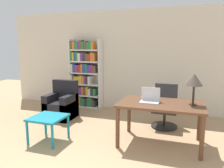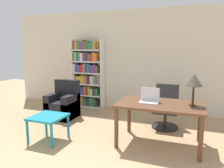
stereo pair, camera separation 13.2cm
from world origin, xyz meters
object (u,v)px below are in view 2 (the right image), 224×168
at_px(laptop, 149,99).
at_px(table_lamp, 194,81).
at_px(armchair, 63,105).
at_px(bookshelf, 87,75).
at_px(desk, 160,109).
at_px(side_table_blue, 48,119).
at_px(office_chair, 166,109).

bearing_deg(laptop, table_lamp, 3.22).
bearing_deg(armchair, table_lamp, -12.92).
relative_size(laptop, bookshelf, 0.17).
relative_size(desk, side_table_blue, 2.45).
height_order(table_lamp, bookshelf, bookshelf).
height_order(desk, office_chair, office_chair).
relative_size(desk, armchair, 1.60).
distance_m(side_table_blue, armchair, 1.37).
bearing_deg(desk, office_chair, 90.47).
bearing_deg(laptop, bookshelf, 139.85).
bearing_deg(side_table_blue, desk, 15.77).
xyz_separation_m(laptop, side_table_blue, (-1.74, -0.55, -0.41)).
bearing_deg(bookshelf, laptop, -40.15).
bearing_deg(desk, bookshelf, 142.23).
relative_size(laptop, armchair, 0.36).
height_order(laptop, side_table_blue, laptop).
height_order(laptop, bookshelf, bookshelf).
distance_m(table_lamp, side_table_blue, 2.64).
bearing_deg(table_lamp, side_table_blue, -166.56).
bearing_deg(office_chair, laptop, -101.10).
xyz_separation_m(laptop, armchair, (-2.26, 0.72, -0.50)).
bearing_deg(table_lamp, laptop, -176.78).
distance_m(office_chair, bookshelf, 2.58).
relative_size(desk, bookshelf, 0.75).
bearing_deg(desk, side_table_blue, -164.23).
bearing_deg(armchair, bookshelf, 85.65).
bearing_deg(table_lamp, armchair, 167.08).
height_order(laptop, office_chair, laptop).
bearing_deg(table_lamp, office_chair, 120.38).
bearing_deg(desk, table_lamp, 4.44).
bearing_deg(bookshelf, armchair, -94.35).
xyz_separation_m(desk, table_lamp, (0.52, 0.04, 0.52)).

